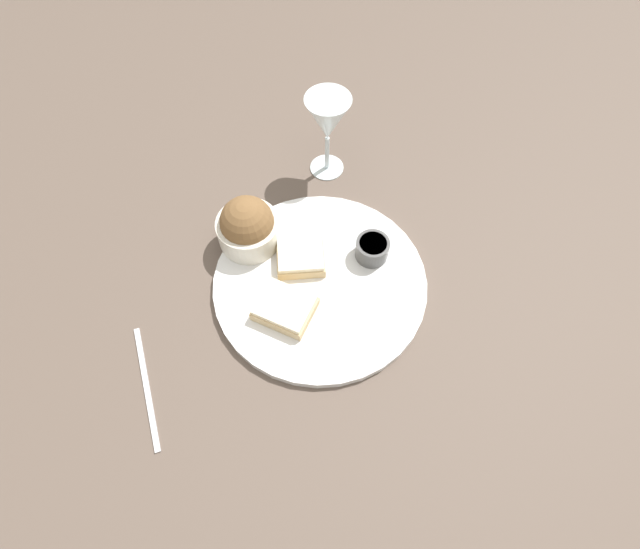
{
  "coord_description": "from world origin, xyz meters",
  "views": [
    {
      "loc": [
        -0.01,
        0.38,
        0.7
      ],
      "look_at": [
        0.0,
        0.0,
        0.03
      ],
      "focal_mm": 28.0,
      "sensor_mm": 36.0,
      "label": 1
    }
  ],
  "objects_px": {
    "cheese_toast_near": "(285,308)",
    "wine_glass": "(328,122)",
    "sauce_ramekin": "(372,248)",
    "salad_bowl": "(248,226)",
    "fork": "(146,386)",
    "cheese_toast_far": "(301,257)"
  },
  "relations": [
    {
      "from": "sauce_ramekin",
      "to": "fork",
      "type": "xyz_separation_m",
      "value": [
        0.33,
        0.22,
        -0.03
      ]
    },
    {
      "from": "fork",
      "to": "cheese_toast_far",
      "type": "bearing_deg",
      "value": -135.6
    },
    {
      "from": "sauce_ramekin",
      "to": "cheese_toast_near",
      "type": "xyz_separation_m",
      "value": [
        0.13,
        0.1,
        -0.01
      ]
    },
    {
      "from": "cheese_toast_near",
      "to": "salad_bowl",
      "type": "bearing_deg",
      "value": -63.41
    },
    {
      "from": "sauce_ramekin",
      "to": "wine_glass",
      "type": "bearing_deg",
      "value": -68.9
    },
    {
      "from": "salad_bowl",
      "to": "fork",
      "type": "height_order",
      "value": "salad_bowl"
    },
    {
      "from": "fork",
      "to": "cheese_toast_near",
      "type": "bearing_deg",
      "value": -148.49
    },
    {
      "from": "salad_bowl",
      "to": "wine_glass",
      "type": "relative_size",
      "value": 0.64
    },
    {
      "from": "cheese_toast_near",
      "to": "wine_glass",
      "type": "height_order",
      "value": "wine_glass"
    },
    {
      "from": "salad_bowl",
      "to": "sauce_ramekin",
      "type": "relative_size",
      "value": 1.89
    },
    {
      "from": "salad_bowl",
      "to": "sauce_ramekin",
      "type": "distance_m",
      "value": 0.2
    },
    {
      "from": "salad_bowl",
      "to": "cheese_toast_near",
      "type": "relative_size",
      "value": 0.97
    },
    {
      "from": "cheese_toast_near",
      "to": "fork",
      "type": "height_order",
      "value": "cheese_toast_near"
    },
    {
      "from": "salad_bowl",
      "to": "sauce_ramekin",
      "type": "xyz_separation_m",
      "value": [
        -0.2,
        0.03,
        -0.02
      ]
    },
    {
      "from": "wine_glass",
      "to": "fork",
      "type": "xyz_separation_m",
      "value": [
        0.25,
        0.42,
        -0.11
      ]
    },
    {
      "from": "wine_glass",
      "to": "cheese_toast_near",
      "type": "bearing_deg",
      "value": 79.1
    },
    {
      "from": "salad_bowl",
      "to": "cheese_toast_far",
      "type": "bearing_deg",
      "value": 154.4
    },
    {
      "from": "salad_bowl",
      "to": "cheese_toast_near",
      "type": "xyz_separation_m",
      "value": [
        -0.07,
        0.13,
        -0.02
      ]
    },
    {
      "from": "sauce_ramekin",
      "to": "wine_glass",
      "type": "xyz_separation_m",
      "value": [
        0.08,
        -0.2,
        0.08
      ]
    },
    {
      "from": "cheese_toast_far",
      "to": "wine_glass",
      "type": "bearing_deg",
      "value": -100.29
    },
    {
      "from": "salad_bowl",
      "to": "wine_glass",
      "type": "bearing_deg",
      "value": -125.86
    },
    {
      "from": "sauce_ramekin",
      "to": "wine_glass",
      "type": "distance_m",
      "value": 0.22
    }
  ]
}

